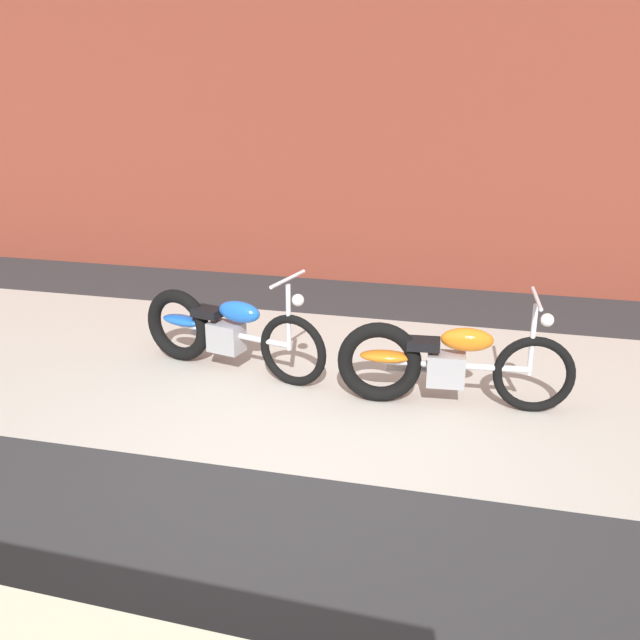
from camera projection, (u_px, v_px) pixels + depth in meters
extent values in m
plane|color=#2D2D30|center=(284.00, 474.00, 5.35)|extent=(80.00, 80.00, 0.00)
cube|color=#B2ADA3|center=(337.00, 378.00, 6.95)|extent=(36.00, 3.50, 0.01)
cube|color=brown|center=(398.00, 108.00, 9.35)|extent=(36.00, 0.50, 4.51)
torus|color=black|center=(293.00, 350.00, 6.70)|extent=(0.68, 0.24, 0.68)
torus|color=black|center=(178.00, 325.00, 7.27)|extent=(0.74, 0.30, 0.73)
cylinder|color=silver|center=(233.00, 335.00, 6.97)|extent=(1.21, 0.35, 0.06)
cube|color=#99999E|center=(226.00, 337.00, 7.02)|extent=(0.36, 0.29, 0.28)
ellipsoid|color=blue|center=(239.00, 312.00, 6.86)|extent=(0.47, 0.29, 0.20)
ellipsoid|color=blue|center=(182.00, 320.00, 7.22)|extent=(0.47, 0.28, 0.10)
cube|color=black|center=(208.00, 312.00, 7.04)|extent=(0.32, 0.26, 0.08)
cylinder|color=silver|center=(288.00, 318.00, 6.62)|extent=(0.05, 0.05, 0.62)
cylinder|color=silver|center=(288.00, 279.00, 6.50)|extent=(0.17, 0.57, 0.03)
sphere|color=white|center=(298.00, 300.00, 6.51)|extent=(0.11, 0.11, 0.11)
cylinder|color=silver|center=(215.00, 336.00, 7.28)|extent=(0.55, 0.19, 0.06)
torus|color=black|center=(534.00, 375.00, 6.19)|extent=(0.68, 0.14, 0.68)
torus|color=black|center=(379.00, 362.00, 6.37)|extent=(0.74, 0.19, 0.73)
cylinder|color=silver|center=(456.00, 365.00, 6.27)|extent=(1.24, 0.16, 0.06)
cube|color=#99999E|center=(446.00, 369.00, 6.30)|extent=(0.34, 0.25, 0.28)
ellipsoid|color=orange|center=(467.00, 340.00, 6.18)|extent=(0.45, 0.23, 0.20)
ellipsoid|color=orange|center=(385.00, 356.00, 6.34)|extent=(0.45, 0.22, 0.10)
cube|color=black|center=(423.00, 344.00, 6.25)|extent=(0.30, 0.22, 0.08)
cylinder|color=silver|center=(533.00, 340.00, 6.09)|extent=(0.05, 0.05, 0.62)
cylinder|color=silver|center=(537.00, 298.00, 5.97)|extent=(0.08, 0.58, 0.03)
sphere|color=white|center=(547.00, 320.00, 6.01)|extent=(0.11, 0.11, 0.11)
cylinder|color=silver|center=(418.00, 369.00, 6.50)|extent=(0.55, 0.11, 0.06)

